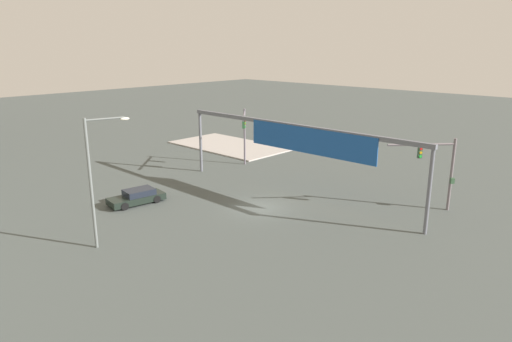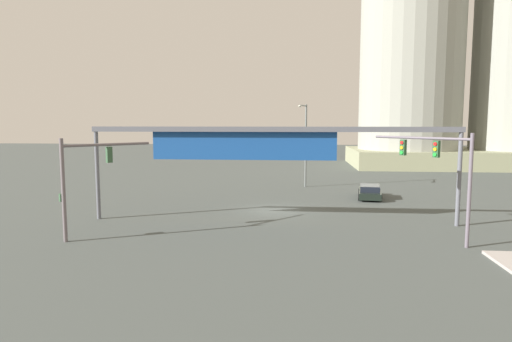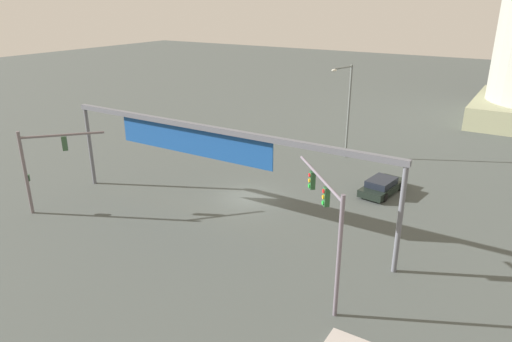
{
  "view_description": "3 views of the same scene",
  "coord_description": "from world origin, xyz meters",
  "px_view_note": "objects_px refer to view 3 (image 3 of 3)",
  "views": [
    {
      "loc": [
        -24.14,
        26.0,
        12.92
      ],
      "look_at": [
        2.43,
        -2.19,
        2.23
      ],
      "focal_mm": 32.28,
      "sensor_mm": 36.0,
      "label": 1
    },
    {
      "loc": [
        1.58,
        -33.76,
        6.76
      ],
      "look_at": [
        -1.6,
        1.84,
        2.84
      ],
      "focal_mm": 31.26,
      "sensor_mm": 36.0,
      "label": 2
    },
    {
      "loc": [
        17.19,
        -26.5,
        14.0
      ],
      "look_at": [
        -0.2,
        1.43,
        1.66
      ],
      "focal_mm": 32.25,
      "sensor_mm": 36.0,
      "label": 3
    }
  ],
  "objects_px": {
    "traffic_signal_near_corner": "(327,215)",
    "traffic_signal_opposite_side": "(41,159)",
    "sedan_car_approaching": "(382,186)",
    "streetlamp_curved_arm": "(347,105)"
  },
  "relations": [
    {
      "from": "traffic_signal_near_corner",
      "to": "traffic_signal_opposite_side",
      "type": "relative_size",
      "value": 1.05
    },
    {
      "from": "traffic_signal_opposite_side",
      "to": "sedan_car_approaching",
      "type": "bearing_deg",
      "value": -7.95
    },
    {
      "from": "streetlamp_curved_arm",
      "to": "traffic_signal_near_corner",
      "type": "bearing_deg",
      "value": 34.63
    },
    {
      "from": "traffic_signal_near_corner",
      "to": "streetlamp_curved_arm",
      "type": "relative_size",
      "value": 0.72
    },
    {
      "from": "traffic_signal_opposite_side",
      "to": "sedan_car_approaching",
      "type": "relative_size",
      "value": 1.22
    },
    {
      "from": "traffic_signal_opposite_side",
      "to": "traffic_signal_near_corner",
      "type": "bearing_deg",
      "value": -44.06
    },
    {
      "from": "streetlamp_curved_arm",
      "to": "sedan_car_approaching",
      "type": "bearing_deg",
      "value": 57.19
    },
    {
      "from": "traffic_signal_opposite_side",
      "to": "streetlamp_curved_arm",
      "type": "relative_size",
      "value": 0.68
    },
    {
      "from": "traffic_signal_near_corner",
      "to": "streetlamp_curved_arm",
      "type": "xyz_separation_m",
      "value": [
        -7.16,
        20.68,
        0.56
      ]
    },
    {
      "from": "sedan_car_approaching",
      "to": "streetlamp_curved_arm",
      "type": "bearing_deg",
      "value": 49.7
    }
  ]
}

